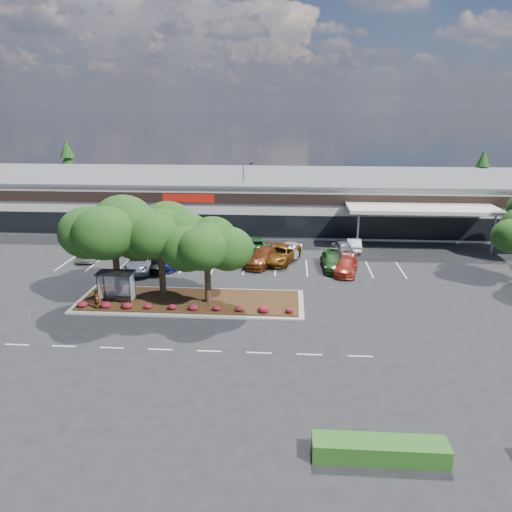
# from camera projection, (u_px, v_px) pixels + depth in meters

# --- Properties ---
(ground) EXTENTS (160.00, 160.00, 0.00)m
(ground) POSITION_uv_depth(u_px,v_px,m) (207.00, 324.00, 35.85)
(ground) COLOR black
(ground) RESTS_ON ground
(retail_store) EXTENTS (80.40, 25.20, 6.25)m
(retail_store) POSITION_uv_depth(u_px,v_px,m) (248.00, 197.00, 67.29)
(retail_store) COLOR beige
(retail_store) RESTS_ON ground
(landscape_island) EXTENTS (18.00, 6.00, 0.26)m
(landscape_island) POSITION_uv_depth(u_px,v_px,m) (190.00, 301.00, 39.76)
(landscape_island) COLOR gray
(landscape_island) RESTS_ON ground
(lane_markings) EXTENTS (33.12, 20.06, 0.01)m
(lane_markings) POSITION_uv_depth(u_px,v_px,m) (224.00, 277.00, 45.80)
(lane_markings) COLOR silver
(lane_markings) RESTS_ON ground
(shrub_row) EXTENTS (17.00, 0.80, 0.50)m
(shrub_row) POSITION_uv_depth(u_px,v_px,m) (185.00, 307.00, 37.65)
(shrub_row) COLOR maroon
(shrub_row) RESTS_ON landscape_island
(bus_shelter) EXTENTS (2.75, 1.55, 2.59)m
(bus_shelter) POSITION_uv_depth(u_px,v_px,m) (116.00, 278.00, 38.50)
(bus_shelter) COLOR black
(bus_shelter) RESTS_ON landscape_island
(island_tree_west) EXTENTS (7.20, 7.20, 7.89)m
(island_tree_west) POSITION_uv_depth(u_px,v_px,m) (115.00, 249.00, 39.46)
(island_tree_west) COLOR #133611
(island_tree_west) RESTS_ON landscape_island
(island_tree_mid) EXTENTS (6.60, 6.60, 7.32)m
(island_tree_mid) POSITION_uv_depth(u_px,v_px,m) (161.00, 251.00, 39.97)
(island_tree_mid) COLOR #133611
(island_tree_mid) RESTS_ON landscape_island
(island_tree_east) EXTENTS (5.80, 5.80, 6.50)m
(island_tree_east) POSITION_uv_depth(u_px,v_px,m) (207.00, 262.00, 38.39)
(island_tree_east) COLOR #133611
(island_tree_east) RESTS_ON landscape_island
(hedge_south_east) EXTENTS (6.00, 1.30, 0.90)m
(hedge_south_east) POSITION_uv_depth(u_px,v_px,m) (380.00, 450.00, 22.15)
(hedge_south_east) COLOR #224E16
(hedge_south_east) RESTS_ON ground
(conifer_north_west) EXTENTS (4.40, 4.40, 10.00)m
(conifer_north_west) POSITION_uv_depth(u_px,v_px,m) (69.00, 170.00, 80.32)
(conifer_north_west) COLOR #133611
(conifer_north_west) RESTS_ON ground
(conifer_north_east) EXTENTS (3.96, 3.96, 9.00)m
(conifer_north_east) POSITION_uv_depth(u_px,v_px,m) (481.00, 179.00, 74.24)
(conifer_north_east) COLOR #133611
(conifer_north_east) RESTS_ON ground
(person_waiting) EXTENTS (0.64, 0.51, 1.54)m
(person_waiting) POSITION_uv_depth(u_px,v_px,m) (97.00, 299.00, 37.76)
(person_waiting) COLOR #594C47
(person_waiting) RESTS_ON landscape_island
(light_pole) EXTENTS (1.39, 0.84, 8.60)m
(light_pole) POSITION_uv_depth(u_px,v_px,m) (244.00, 201.00, 61.51)
(light_pole) COLOR gray
(light_pole) RESTS_ON ground
(survey_stake) EXTENTS (0.08, 0.14, 1.12)m
(survey_stake) POSITION_uv_depth(u_px,v_px,m) (29.00, 316.00, 35.54)
(survey_stake) COLOR tan
(survey_stake) RESTS_ON ground
(car_0) EXTENTS (2.09, 4.95, 1.67)m
(car_0) POSITION_uv_depth(u_px,v_px,m) (92.00, 251.00, 51.00)
(car_0) COLOR #B9B9B9
(car_0) RESTS_ON ground
(car_1) EXTENTS (2.43, 4.63, 1.50)m
(car_1) POSITION_uv_depth(u_px,v_px,m) (159.00, 262.00, 47.53)
(car_1) COLOR black
(car_1) RESTS_ON ground
(car_2) EXTENTS (2.84, 5.69, 1.55)m
(car_2) POSITION_uv_depth(u_px,v_px,m) (141.00, 262.00, 47.43)
(car_2) COLOR #A7AAB3
(car_2) RESTS_ON ground
(car_3) EXTENTS (3.49, 4.91, 1.32)m
(car_3) POSITION_uv_depth(u_px,v_px,m) (176.00, 261.00, 48.36)
(car_3) COLOR navy
(car_3) RESTS_ON ground
(car_4) EXTENTS (4.23, 6.09, 1.64)m
(car_4) POSITION_uv_depth(u_px,v_px,m) (263.00, 257.00, 49.02)
(car_4) COLOR #622B0E
(car_4) RESTS_ON ground
(car_5) EXTENTS (4.55, 6.51, 1.65)m
(car_5) POSITION_uv_depth(u_px,v_px,m) (280.00, 254.00, 49.88)
(car_5) COLOR #62360A
(car_5) RESTS_ON ground
(car_6) EXTENTS (2.29, 5.10, 1.45)m
(car_6) POSITION_uv_depth(u_px,v_px,m) (332.00, 262.00, 47.84)
(car_6) COLOR #1E471A
(car_6) RESTS_ON ground
(car_7) EXTENTS (2.90, 5.11, 1.40)m
(car_7) POSITION_uv_depth(u_px,v_px,m) (346.00, 266.00, 46.62)
(car_7) COLOR maroon
(car_7) RESTS_ON ground
(car_9) EXTENTS (3.53, 5.43, 1.69)m
(car_9) POSITION_uv_depth(u_px,v_px,m) (126.00, 242.00, 54.30)
(car_9) COLOR #9A0715
(car_9) RESTS_ON ground
(car_10) EXTENTS (3.53, 6.06, 1.59)m
(car_10) POSITION_uv_depth(u_px,v_px,m) (193.00, 238.00, 55.99)
(car_10) COLOR white
(car_10) RESTS_ON ground
(car_11) EXTENTS (3.74, 6.24, 1.62)m
(car_11) POSITION_uv_depth(u_px,v_px,m) (181.00, 241.00, 54.66)
(car_11) COLOR #59585F
(car_11) RESTS_ON ground
(car_12) EXTENTS (2.49, 5.49, 1.56)m
(car_12) POSITION_uv_depth(u_px,v_px,m) (226.00, 236.00, 56.83)
(car_12) COLOR #585960
(car_12) RESTS_ON ground
(car_13) EXTENTS (3.64, 5.37, 1.37)m
(car_13) POSITION_uv_depth(u_px,v_px,m) (255.00, 244.00, 53.99)
(car_13) COLOR #194D23
(car_13) RESTS_ON ground
(car_14) EXTENTS (2.62, 5.13, 1.42)m
(car_14) POSITION_uv_depth(u_px,v_px,m) (291.00, 248.00, 52.26)
(car_14) COLOR silver
(car_14) RESTS_ON ground
(car_15) EXTENTS (2.46, 4.54, 1.47)m
(car_15) POSITION_uv_depth(u_px,v_px,m) (342.00, 247.00, 52.52)
(car_15) COLOR slate
(car_15) RESTS_ON ground
(car_16) EXTENTS (1.66, 4.30, 1.40)m
(car_16) POSITION_uv_depth(u_px,v_px,m) (353.00, 244.00, 53.86)
(car_16) COLOR silver
(car_16) RESTS_ON ground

